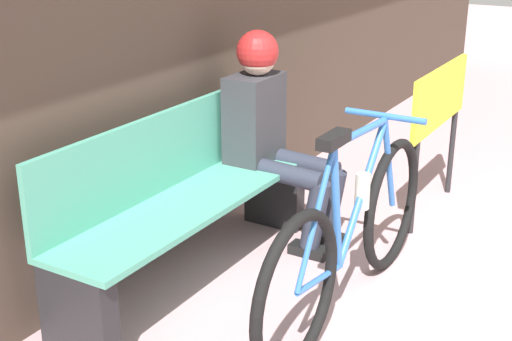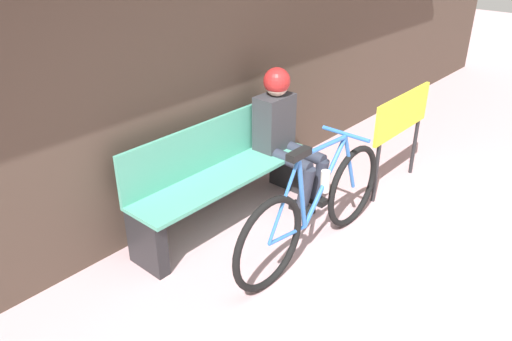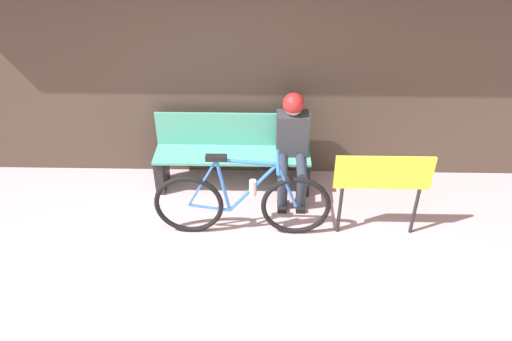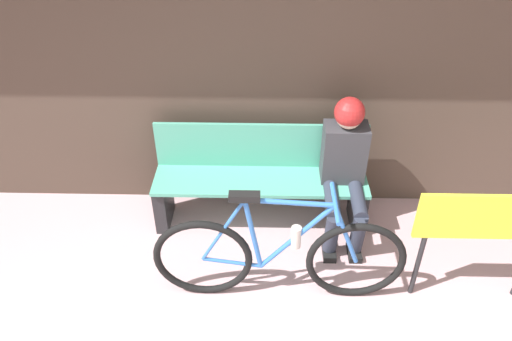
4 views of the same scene
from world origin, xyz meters
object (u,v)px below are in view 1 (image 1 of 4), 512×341
person_seated (271,123)px  signboard (439,106)px  park_bench_near (184,205)px  bicycle (351,237)px

person_seated → signboard: (0.84, -0.68, -0.00)m
park_bench_near → signboard: (1.49, -0.80, 0.27)m
park_bench_near → person_seated: bearing=-10.3°
bicycle → park_bench_near: bearing=99.7°
person_seated → park_bench_near: bearing=169.7°
park_bench_near → person_seated: person_seated is taller
bicycle → signboard: (1.35, 0.03, 0.30)m
person_seated → signboard: person_seated is taller
park_bench_near → person_seated: size_ratio=1.46×
person_seated → signboard: bearing=-39.2°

